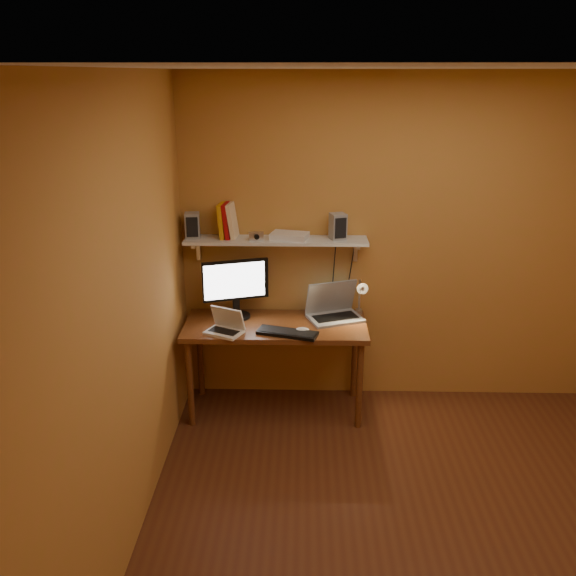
{
  "coord_description": "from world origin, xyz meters",
  "views": [
    {
      "loc": [
        -0.75,
        -3.04,
        2.58
      ],
      "look_at": [
        -0.85,
        1.18,
        1.08
      ],
      "focal_mm": 38.0,
      "sensor_mm": 36.0,
      "label": 1
    }
  ],
  "objects_px": {
    "speaker_left": "(192,225)",
    "speaker_right": "(338,226)",
    "wall_shelf": "(276,241)",
    "desk_lamp": "(361,293)",
    "netbook": "(226,326)",
    "keyboard": "(287,333)",
    "desk": "(276,334)",
    "monitor": "(236,286)",
    "laptop": "(333,308)",
    "mouse": "(302,330)",
    "shelf_camera": "(256,236)",
    "router": "(289,236)"
  },
  "relations": [
    {
      "from": "wall_shelf",
      "to": "shelf_camera",
      "type": "bearing_deg",
      "value": -159.74
    },
    {
      "from": "keyboard",
      "to": "shelf_camera",
      "type": "height_order",
      "value": "shelf_camera"
    },
    {
      "from": "desk_lamp",
      "to": "wall_shelf",
      "type": "bearing_deg",
      "value": 174.12
    },
    {
      "from": "wall_shelf",
      "to": "laptop",
      "type": "xyz_separation_m",
      "value": [
        0.45,
        -0.05,
        -0.53
      ]
    },
    {
      "from": "wall_shelf",
      "to": "netbook",
      "type": "xyz_separation_m",
      "value": [
        -0.36,
        -0.36,
        -0.56
      ]
    },
    {
      "from": "keyboard",
      "to": "router",
      "type": "xyz_separation_m",
      "value": [
        0.01,
        0.39,
        0.64
      ]
    },
    {
      "from": "laptop",
      "to": "speaker_left",
      "type": "bearing_deg",
      "value": 156.5
    },
    {
      "from": "monitor",
      "to": "router",
      "type": "height_order",
      "value": "router"
    },
    {
      "from": "mouse",
      "to": "speaker_left",
      "type": "distance_m",
      "value": 1.16
    },
    {
      "from": "wall_shelf",
      "to": "router",
      "type": "height_order",
      "value": "router"
    },
    {
      "from": "monitor",
      "to": "shelf_camera",
      "type": "height_order",
      "value": "shelf_camera"
    },
    {
      "from": "keyboard",
      "to": "speaker_left",
      "type": "bearing_deg",
      "value": 168.08
    },
    {
      "from": "desk",
      "to": "shelf_camera",
      "type": "relative_size",
      "value": 12.18
    },
    {
      "from": "speaker_left",
      "to": "keyboard",
      "type": "bearing_deg",
      "value": -36.1
    },
    {
      "from": "shelf_camera",
      "to": "speaker_left",
      "type": "bearing_deg",
      "value": 172.53
    },
    {
      "from": "netbook",
      "to": "speaker_left",
      "type": "xyz_separation_m",
      "value": [
        -0.28,
        0.37,
        0.67
      ]
    },
    {
      "from": "wall_shelf",
      "to": "desk_lamp",
      "type": "relative_size",
      "value": 3.73
    },
    {
      "from": "keyboard",
      "to": "wall_shelf",
      "type": "bearing_deg",
      "value": 120.54
    },
    {
      "from": "desk",
      "to": "keyboard",
      "type": "relative_size",
      "value": 3.13
    },
    {
      "from": "wall_shelf",
      "to": "desk_lamp",
      "type": "height_order",
      "value": "wall_shelf"
    },
    {
      "from": "keyboard",
      "to": "speaker_left",
      "type": "xyz_separation_m",
      "value": [
        -0.74,
        0.4,
        0.71
      ]
    },
    {
      "from": "monitor",
      "to": "desk",
      "type": "bearing_deg",
      "value": -40.25
    },
    {
      "from": "wall_shelf",
      "to": "mouse",
      "type": "bearing_deg",
      "value": -59.51
    },
    {
      "from": "desk",
      "to": "desk_lamp",
      "type": "distance_m",
      "value": 0.73
    },
    {
      "from": "desk",
      "to": "desk_lamp",
      "type": "relative_size",
      "value": 3.73
    },
    {
      "from": "netbook",
      "to": "keyboard",
      "type": "bearing_deg",
      "value": 21.82
    },
    {
      "from": "monitor",
      "to": "shelf_camera",
      "type": "bearing_deg",
      "value": -14.76
    },
    {
      "from": "netbook",
      "to": "mouse",
      "type": "xyz_separation_m",
      "value": [
        0.57,
        0.01,
        -0.03
      ]
    },
    {
      "from": "keyboard",
      "to": "mouse",
      "type": "xyz_separation_m",
      "value": [
        0.11,
        0.04,
        0.01
      ]
    },
    {
      "from": "shelf_camera",
      "to": "speaker_right",
      "type": "bearing_deg",
      "value": 4.79
    },
    {
      "from": "desk",
      "to": "router",
      "type": "distance_m",
      "value": 0.77
    },
    {
      "from": "desk",
      "to": "mouse",
      "type": "xyz_separation_m",
      "value": [
        0.21,
        -0.16,
        0.1
      ]
    },
    {
      "from": "netbook",
      "to": "keyboard",
      "type": "relative_size",
      "value": 0.7
    },
    {
      "from": "speaker_right",
      "to": "monitor",
      "type": "bearing_deg",
      "value": 166.09
    },
    {
      "from": "laptop",
      "to": "shelf_camera",
      "type": "distance_m",
      "value": 0.83
    },
    {
      "from": "monitor",
      "to": "desk_lamp",
      "type": "distance_m",
      "value": 0.98
    },
    {
      "from": "laptop",
      "to": "mouse",
      "type": "bearing_deg",
      "value": -149.2
    },
    {
      "from": "wall_shelf",
      "to": "shelf_camera",
      "type": "distance_m",
      "value": 0.16
    },
    {
      "from": "netbook",
      "to": "speaker_right",
      "type": "distance_m",
      "value": 1.13
    },
    {
      "from": "desk",
      "to": "shelf_camera",
      "type": "xyz_separation_m",
      "value": [
        -0.15,
        0.14,
        0.74
      ]
    },
    {
      "from": "shelf_camera",
      "to": "monitor",
      "type": "bearing_deg",
      "value": -177.15
    },
    {
      "from": "keyboard",
      "to": "laptop",
      "type": "bearing_deg",
      "value": 60.71
    },
    {
      "from": "wall_shelf",
      "to": "mouse",
      "type": "xyz_separation_m",
      "value": [
        0.21,
        -0.35,
        -0.59
      ]
    },
    {
      "from": "speaker_right",
      "to": "shelf_camera",
      "type": "bearing_deg",
      "value": 166.51
    },
    {
      "from": "desk",
      "to": "wall_shelf",
      "type": "xyz_separation_m",
      "value": [
        0.0,
        0.19,
        0.69
      ]
    },
    {
      "from": "speaker_left",
      "to": "speaker_right",
      "type": "xyz_separation_m",
      "value": [
        1.11,
        -0.01,
        0.0
      ]
    },
    {
      "from": "desk",
      "to": "speaker_right",
      "type": "xyz_separation_m",
      "value": [
        0.47,
        0.19,
        0.81
      ]
    },
    {
      "from": "desk",
      "to": "keyboard",
      "type": "distance_m",
      "value": 0.24
    },
    {
      "from": "speaker_left",
      "to": "desk",
      "type": "bearing_deg",
      "value": -25.22
    },
    {
      "from": "netbook",
      "to": "keyboard",
      "type": "distance_m",
      "value": 0.46
    }
  ]
}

